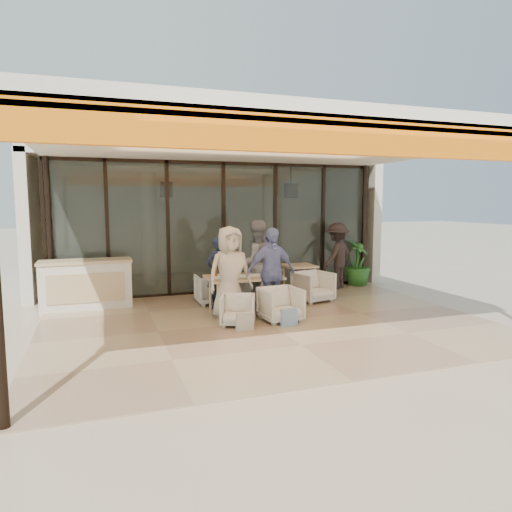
# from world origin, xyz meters

# --- Properties ---
(ground) EXTENTS (70.00, 70.00, 0.00)m
(ground) POSITION_xyz_m (0.00, 0.00, 0.00)
(ground) COLOR #C6B293
(ground) RESTS_ON ground
(terrace_floor) EXTENTS (8.00, 6.00, 0.01)m
(terrace_floor) POSITION_xyz_m (0.00, 0.00, 0.01)
(terrace_floor) COLOR tan
(terrace_floor) RESTS_ON ground
(terrace_structure) EXTENTS (8.00, 6.00, 3.40)m
(terrace_structure) POSITION_xyz_m (0.00, -0.26, 3.25)
(terrace_structure) COLOR silver
(terrace_structure) RESTS_ON ground
(glass_storefront) EXTENTS (8.08, 0.10, 3.20)m
(glass_storefront) POSITION_xyz_m (0.00, 3.00, 1.60)
(glass_storefront) COLOR #9EADA3
(glass_storefront) RESTS_ON ground
(interior_block) EXTENTS (9.05, 3.62, 3.52)m
(interior_block) POSITION_xyz_m (0.01, 5.31, 2.23)
(interior_block) COLOR silver
(interior_block) RESTS_ON ground
(host_counter) EXTENTS (1.85, 0.65, 1.04)m
(host_counter) POSITION_xyz_m (-3.18, 2.30, 0.53)
(host_counter) COLOR silver
(host_counter) RESTS_ON ground
(dining_table) EXTENTS (1.50, 0.90, 0.93)m
(dining_table) POSITION_xyz_m (-0.15, 0.95, 0.69)
(dining_table) COLOR tan
(dining_table) RESTS_ON ground
(chair_far_left) EXTENTS (0.70, 0.66, 0.72)m
(chair_far_left) POSITION_xyz_m (-0.57, 1.90, 0.36)
(chair_far_left) COLOR white
(chair_far_left) RESTS_ON ground
(chair_far_right) EXTENTS (0.63, 0.60, 0.59)m
(chair_far_right) POSITION_xyz_m (0.27, 1.90, 0.30)
(chair_far_right) COLOR white
(chair_far_right) RESTS_ON ground
(chair_near_left) EXTENTS (0.77, 0.75, 0.63)m
(chair_near_left) POSITION_xyz_m (-0.57, -0.00, 0.31)
(chair_near_left) COLOR white
(chair_near_left) RESTS_ON ground
(chair_near_right) EXTENTS (0.76, 0.72, 0.72)m
(chair_near_right) POSITION_xyz_m (0.27, -0.00, 0.36)
(chair_near_right) COLOR white
(chair_near_right) RESTS_ON ground
(diner_navy) EXTENTS (0.64, 0.51, 1.53)m
(diner_navy) POSITION_xyz_m (-0.57, 1.40, 0.77)
(diner_navy) COLOR #182036
(diner_navy) RESTS_ON ground
(diner_grey) EXTENTS (0.96, 0.78, 1.86)m
(diner_grey) POSITION_xyz_m (0.27, 1.40, 0.93)
(diner_grey) COLOR slate
(diner_grey) RESTS_ON ground
(diner_cream) EXTENTS (0.94, 0.67, 1.79)m
(diner_cream) POSITION_xyz_m (-0.57, 0.50, 0.89)
(diner_cream) COLOR beige
(diner_cream) RESTS_ON ground
(diner_periwinkle) EXTENTS (1.06, 0.52, 1.75)m
(diner_periwinkle) POSITION_xyz_m (0.27, 0.50, 0.87)
(diner_periwinkle) COLOR #6D79B5
(diner_periwinkle) RESTS_ON ground
(tote_bag_cream) EXTENTS (0.30, 0.10, 0.34)m
(tote_bag_cream) POSITION_xyz_m (-0.57, -0.40, 0.17)
(tote_bag_cream) COLOR silver
(tote_bag_cream) RESTS_ON ground
(tote_bag_blue) EXTENTS (0.30, 0.10, 0.34)m
(tote_bag_blue) POSITION_xyz_m (0.27, -0.40, 0.17)
(tote_bag_blue) COLOR #99BFD8
(tote_bag_blue) RESTS_ON ground
(side_table) EXTENTS (0.70, 0.70, 0.74)m
(side_table) POSITION_xyz_m (1.62, 2.08, 0.64)
(side_table) COLOR tan
(side_table) RESTS_ON ground
(side_chair) EXTENTS (0.87, 0.83, 0.76)m
(side_chair) POSITION_xyz_m (1.62, 1.33, 0.38)
(side_chair) COLOR white
(side_chair) RESTS_ON ground
(standing_woman) EXTENTS (1.28, 1.12, 1.72)m
(standing_woman) POSITION_xyz_m (2.85, 2.47, 0.86)
(standing_woman) COLOR black
(standing_woman) RESTS_ON ground
(potted_palm) EXTENTS (0.97, 0.97, 1.23)m
(potted_palm) POSITION_xyz_m (3.62, 2.73, 0.61)
(potted_palm) COLOR #1E5919
(potted_palm) RESTS_ON ground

